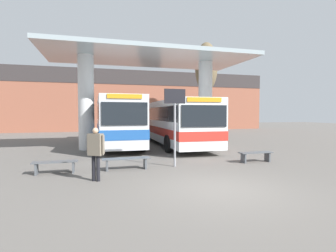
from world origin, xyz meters
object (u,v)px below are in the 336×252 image
(info_sign_platform, at_px, (175,112))
(pedestrian_waiting, at_px, (96,149))
(transit_bus_left_bay, at_px, (117,120))
(waiting_bench_mid_platform, at_px, (256,155))
(poplar_tree_behind_left, at_px, (206,68))
(waiting_bench_near_pillar, at_px, (55,165))
(transit_bus_center_bay, at_px, (173,121))
(waiting_bench_far_platform, at_px, (126,161))

(info_sign_platform, height_order, pedestrian_waiting, info_sign_platform)
(transit_bus_left_bay, bearing_deg, pedestrian_waiting, 81.46)
(waiting_bench_mid_platform, height_order, info_sign_platform, info_sign_platform)
(info_sign_platform, bearing_deg, poplar_tree_behind_left, 62.20)
(waiting_bench_mid_platform, height_order, pedestrian_waiting, pedestrian_waiting)
(waiting_bench_mid_platform, height_order, poplar_tree_behind_left, poplar_tree_behind_left)
(transit_bus_left_bay, xyz_separation_m, waiting_bench_near_pillar, (-2.88, -7.97, -1.46))
(transit_bus_center_bay, xyz_separation_m, waiting_bench_near_pillar, (-6.79, -7.38, -1.36))
(waiting_bench_mid_platform, bearing_deg, pedestrian_waiting, -167.94)
(waiting_bench_near_pillar, height_order, poplar_tree_behind_left, poplar_tree_behind_left)
(poplar_tree_behind_left, bearing_deg, waiting_bench_mid_platform, -106.80)
(pedestrian_waiting, xyz_separation_m, poplar_tree_behind_left, (12.19, 18.65, 6.28))
(transit_bus_center_bay, bearing_deg, waiting_bench_near_pillar, 48.79)
(transit_bus_center_bay, xyz_separation_m, pedestrian_waiting, (-5.36, -8.88, -0.63))
(transit_bus_left_bay, distance_m, pedestrian_waiting, 9.61)
(transit_bus_center_bay, distance_m, info_sign_platform, 7.67)
(transit_bus_center_bay, bearing_deg, waiting_bench_mid_platform, 104.07)
(transit_bus_center_bay, distance_m, pedestrian_waiting, 10.39)
(waiting_bench_far_platform, height_order, info_sign_platform, info_sign_platform)
(waiting_bench_far_platform, bearing_deg, waiting_bench_mid_platform, 0.00)
(waiting_bench_far_platform, bearing_deg, poplar_tree_behind_left, 57.26)
(waiting_bench_near_pillar, bearing_deg, waiting_bench_far_platform, 0.00)
(transit_bus_center_bay, bearing_deg, transit_bus_left_bay, -7.18)
(waiting_bench_far_platform, relative_size, poplar_tree_behind_left, 0.18)
(waiting_bench_far_platform, distance_m, poplar_tree_behind_left, 21.56)
(info_sign_platform, bearing_deg, transit_bus_center_bay, 73.45)
(waiting_bench_mid_platform, bearing_deg, poplar_tree_behind_left, 73.20)
(waiting_bench_far_platform, height_order, pedestrian_waiting, pedestrian_waiting)
(transit_bus_center_bay, distance_m, waiting_bench_near_pillar, 10.12)
(waiting_bench_far_platform, relative_size, pedestrian_waiting, 1.06)
(transit_bus_left_bay, distance_m, poplar_tree_behind_left, 15.19)
(transit_bus_center_bay, relative_size, pedestrian_waiting, 6.58)
(waiting_bench_mid_platform, relative_size, info_sign_platform, 0.48)
(transit_bus_left_bay, distance_m, transit_bus_center_bay, 3.95)
(transit_bus_center_bay, height_order, waiting_bench_mid_platform, transit_bus_center_bay)
(poplar_tree_behind_left, bearing_deg, waiting_bench_far_platform, -122.74)
(waiting_bench_mid_platform, bearing_deg, info_sign_platform, 179.22)
(transit_bus_center_bay, relative_size, waiting_bench_mid_platform, 7.37)
(transit_bus_left_bay, bearing_deg, waiting_bench_mid_platform, 125.09)
(waiting_bench_near_pillar, bearing_deg, transit_bus_center_bay, 47.38)
(transit_bus_left_bay, bearing_deg, transit_bus_center_bay, 171.58)
(waiting_bench_near_pillar, relative_size, pedestrian_waiting, 0.90)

